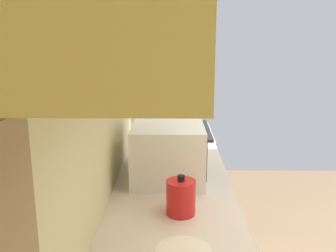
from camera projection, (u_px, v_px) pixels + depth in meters
The scene contains 4 objects.
wall_back at pixel (90, 105), 1.60m from camera, with size 3.77×0.12×2.76m, color beige.
oven_range at pixel (173, 183), 3.11m from camera, with size 0.69×0.63×1.10m.
microwave at pixel (169, 149), 2.02m from camera, with size 0.53×0.38×0.30m.
kettle at pixel (181, 197), 1.58m from camera, with size 0.17×0.13×0.18m.
Camera 1 is at (-1.58, 1.27, 1.67)m, focal length 39.58 mm.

